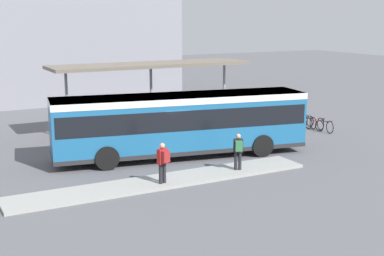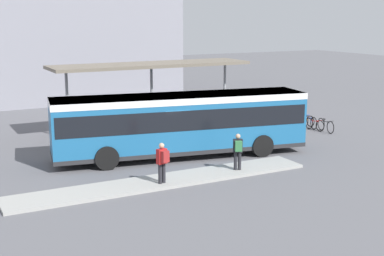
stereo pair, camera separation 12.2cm
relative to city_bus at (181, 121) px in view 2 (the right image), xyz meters
The scene contains 11 objects.
ground_plane 1.76m from the city_bus, 169.88° to the left, with size 120.00×120.00×0.00m, color #5B5B60.
curb_island 4.47m from the city_bus, 126.10° to the right, with size 12.85×1.80×0.12m.
city_bus is the anchor object (origin of this frame).
pedestrian_waiting 3.75m from the city_bus, 74.76° to the right, with size 0.47×0.50×1.60m.
pedestrian_companion 4.67m from the city_bus, 125.64° to the right, with size 0.44×0.49×1.65m.
bicycle_black 10.16m from the city_bus, ahead, with size 0.48×1.73×0.75m.
bicycle_red 10.01m from the city_bus, 10.42° to the left, with size 0.48×1.57×0.68m.
bicycle_blue 10.33m from the city_bus, 14.02° to the left, with size 0.48×1.74×0.76m.
bicycle_orange 10.76m from the city_bus, 17.27° to the left, with size 0.48×1.59×0.69m.
station_shelter 6.68m from the city_bus, 79.18° to the left, with size 11.76×2.92×3.97m.
potted_planter_near_shelter 3.87m from the city_bus, 98.26° to the left, with size 0.85×0.85×1.34m.
Camera 2 is at (-11.10, -22.36, 6.69)m, focal length 50.00 mm.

